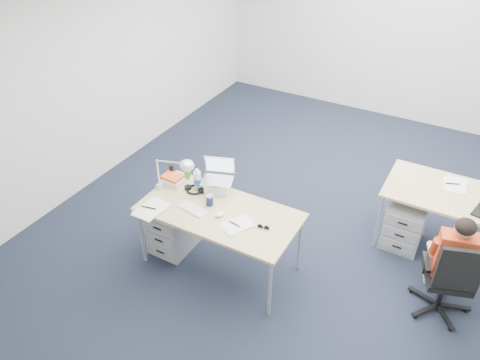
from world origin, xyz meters
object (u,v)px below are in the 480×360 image
Objects in this scene: office_chair at (444,291)px; drawer_pedestal_far at (405,222)px; desk_near at (219,215)px; cordless_phone at (172,172)px; silver_laptop at (217,177)px; drawer_pedestal_near at (174,227)px; sunglasses at (263,227)px; desk_far at (464,201)px; bear_figurine at (187,172)px; headphones at (195,189)px; book_stack at (173,180)px; wireless_keyboard at (193,209)px; seated_person at (451,257)px; can_koozie at (210,200)px; water_bottle at (197,179)px; desk_lamp at (169,173)px; computer_mouse at (220,215)px.

office_chair is 1.70× the size of drawer_pedestal_far.
desk_near is 0.80m from cordless_phone.
silver_laptop is 2.13× the size of cordless_phone.
drawer_pedestal_near is 1.20m from sunglasses.
desk_far is 13.55× the size of sunglasses.
headphones is at bearing -31.84° from bear_figurine.
book_stack is 1.20m from sunglasses.
bear_figurine reaches higher than wireless_keyboard.
desk_far is 0.81m from seated_person.
bear_figurine is (-0.00, 0.33, 0.54)m from drawer_pedestal_near.
can_koozie is 0.73× the size of bear_figurine.
desk_far reaches higher than drawer_pedestal_far.
drawer_pedestal_near is (-2.76, -0.50, 0.01)m from office_chair.
water_bottle is at bearing 123.97° from wireless_keyboard.
office_chair is 4.16× the size of book_stack.
desk_near is 5.13× the size of wireless_keyboard.
bear_figurine is 0.17m from cordless_phone.
can_koozie is at bearing -24.80° from bear_figurine.
wireless_keyboard is at bearing -146.46° from desk_far.
sunglasses is (-1.60, -1.47, 0.06)m from desk_far.
bear_figurine is (-0.21, 0.12, -0.04)m from water_bottle.
seated_person is at bearing -10.42° from silver_laptop.
seated_person reaches higher than silver_laptop.
seated_person is at bearing -3.71° from cordless_phone.
seated_person reaches higher than drawer_pedestal_far.
book_stack reaches higher than wireless_keyboard.
headphones is 0.93× the size of water_bottle.
desk_lamp reaches higher than office_chair.
drawer_pedestal_far is 2.14m from computer_mouse.
seated_person is (-0.03, 0.15, 0.29)m from office_chair.
desk_near is at bearing -30.99° from headphones.
water_bottle is at bearing -176.98° from silver_laptop.
seated_person is 9.22× the size of can_koozie.
water_bottle is (-2.50, -1.24, 0.17)m from desk_far.
headphones is 0.48× the size of desk_lamp.
desk_far is at bearing 24.76° from book_stack.
headphones is 0.30m from can_koozie.
computer_mouse is (0.24, -0.35, -0.15)m from silver_laptop.
cordless_phone is at bearing 129.95° from book_stack.
water_bottle is (-2.00, -1.11, 0.58)m from drawer_pedestal_far.
cordless_phone reaches higher than desk_far.
sunglasses is at bearing -23.76° from cordless_phone.
wireless_keyboard is 2.63× the size of can_koozie.
desk_lamp reaches higher than computer_mouse.
water_bottle reaches higher than sunglasses.
can_koozie is at bearing 5.55° from drawer_pedestal_near.
desk_near is at bearing -16.70° from can_koozie.
wireless_keyboard reaches higher than desk_far.
office_chair reaches higher than drawer_pedestal_far.
desk_far is 3.10m from cordless_phone.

